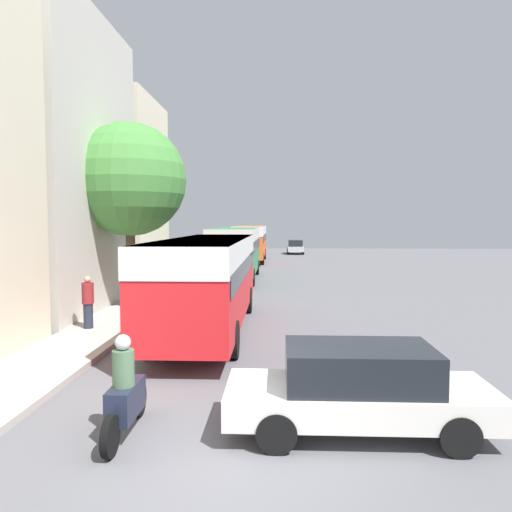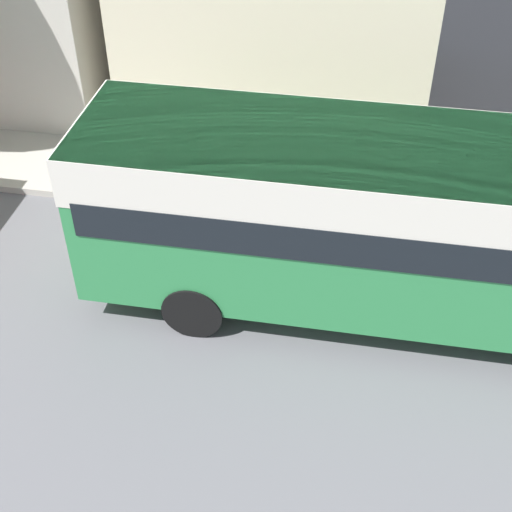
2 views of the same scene
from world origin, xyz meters
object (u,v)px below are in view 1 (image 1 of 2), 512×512
object	(u,v)px
bus_lead	(208,271)
pedestrian_near_curb	(88,302)
car_crossing	(359,388)
motorcycle_behind_lead	(125,396)
car_far_curb	(295,247)
bus_third_in_line	(251,239)
bus_following	(236,246)

from	to	relation	value
bus_lead	pedestrian_near_curb	distance (m)	3.96
pedestrian_near_curb	car_crossing	bearing A→B (deg)	-44.35
motorcycle_behind_lead	car_far_curb	world-z (taller)	motorcycle_behind_lead
motorcycle_behind_lead	car_crossing	size ratio (longest dim) A/B	0.50
car_crossing	car_far_curb	distance (m)	47.16
car_far_curb	pedestrian_near_curb	world-z (taller)	pedestrian_near_curb
bus_lead	bus_third_in_line	world-z (taller)	bus_third_in_line
motorcycle_behind_lead	bus_third_in_line	bearing A→B (deg)	89.83
bus_third_in_line	car_crossing	distance (m)	36.34
bus_lead	bus_following	bearing A→B (deg)	91.15
motorcycle_behind_lead	car_crossing	xyz separation A→B (m)	(3.91, 0.30, 0.09)
bus_third_in_line	motorcycle_behind_lead	xyz separation A→B (m)	(-0.11, -36.42, -1.37)
bus_following	motorcycle_behind_lead	size ratio (longest dim) A/B	4.51
bus_third_in_line	pedestrian_near_curb	bearing A→B (deg)	-97.23
car_far_curb	bus_lead	bearing A→B (deg)	-96.14
bus_lead	pedestrian_near_curb	size ratio (longest dim) A/B	6.32
motorcycle_behind_lead	bus_lead	bearing A→B (deg)	88.14
bus_third_in_line	bus_following	bearing A→B (deg)	-90.56
bus_following	car_crossing	xyz separation A→B (m)	(3.94, -22.17, -1.28)
motorcycle_behind_lead	pedestrian_near_curb	xyz separation A→B (m)	(-3.55, 7.59, 0.33)
bus_lead	car_crossing	distance (m)	8.66
bus_third_in_line	pedestrian_near_curb	size ratio (longest dim) A/B	6.14
bus_following	car_far_curb	distance (m)	25.42
bus_following	car_crossing	size ratio (longest dim) A/B	2.26
motorcycle_behind_lead	car_crossing	world-z (taller)	motorcycle_behind_lead
bus_following	motorcycle_behind_lead	distance (m)	22.52
bus_third_in_line	motorcycle_behind_lead	bearing A→B (deg)	-90.17
bus_third_in_line	car_crossing	bearing A→B (deg)	-83.99
car_crossing	pedestrian_near_curb	distance (m)	10.43
bus_lead	bus_following	size ratio (longest dim) A/B	1.06
car_crossing	bus_following	bearing A→B (deg)	10.07
bus_third_in_line	car_far_curb	distance (m)	11.95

